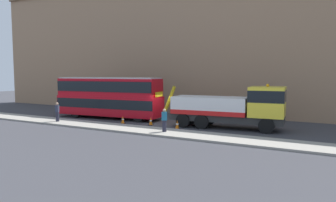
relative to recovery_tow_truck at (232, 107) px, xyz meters
name	(u,v)px	position (x,y,z in m)	size (l,w,h in m)	color
ground_plane	(166,123)	(-5.99, -0.16, -1.76)	(120.00, 120.00, 0.00)	#38383D
near_kerb	(140,130)	(-5.99, -4.36, -1.68)	(60.00, 2.80, 0.15)	gray
building_facade	(198,40)	(-5.99, 7.02, 6.31)	(60.00, 1.50, 16.00)	#9E7A5B
recovery_tow_truck	(232,107)	(0.00, 0.00, 0.00)	(10.23, 3.36, 3.67)	#2D2D2D
double_decker_bus	(109,96)	(-12.50, -0.04, 0.47)	(11.18, 3.44, 4.06)	#B70C19
pedestrian_onlooker	(57,112)	(-14.63, -4.66, -0.77)	(0.42, 0.48, 1.71)	#232333
pedestrian_bystander	(164,120)	(-3.75, -4.46, -0.77)	(0.47, 0.41, 1.71)	#232333
traffic_cone_near_bus	(123,120)	(-9.23, -2.18, -1.42)	(0.36, 0.36, 0.72)	orange
traffic_cone_midway	(151,121)	(-6.60, -1.73, -1.42)	(0.36, 0.36, 0.72)	orange
traffic_cone_near_truck	(177,125)	(-3.81, -2.23, -1.42)	(0.36, 0.36, 0.72)	orange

